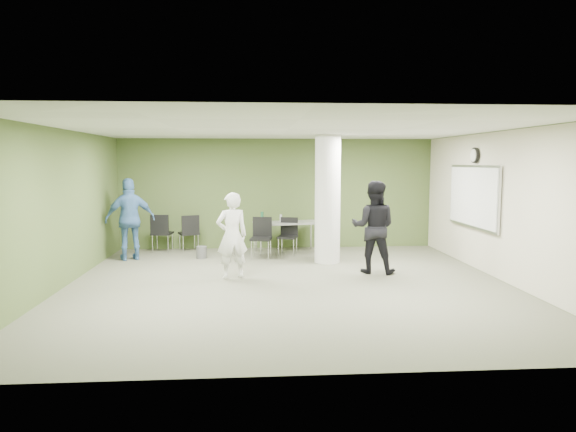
{
  "coord_description": "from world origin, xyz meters",
  "views": [
    {
      "loc": [
        -0.67,
        -9.12,
        2.23
      ],
      "look_at": [
        0.06,
        1.0,
        1.14
      ],
      "focal_mm": 32.0,
      "sensor_mm": 36.0,
      "label": 1
    }
  ],
  "objects": [
    {
      "name": "chair_table_right",
      "position": [
        0.21,
        3.02,
        0.51
      ],
      "size": [
        0.54,
        0.54,
        0.88
      ],
      "rotation": [
        0.0,
        0.0,
        -0.28
      ],
      "color": "black",
      "rests_on": "floor"
    },
    {
      "name": "wall_left",
      "position": [
        -4.0,
        0.0,
        1.4
      ],
      "size": [
        0.02,
        8.0,
        2.8
      ],
      "primitive_type": "cube",
      "color": "#4A5E2C",
      "rests_on": "floor"
    },
    {
      "name": "folding_table",
      "position": [
        0.17,
        3.3,
        0.7
      ],
      "size": [
        1.68,
        0.98,
        1.0
      ],
      "rotation": [
        0.0,
        0.0,
        0.19
      ],
      "color": "gray",
      "rests_on": "floor"
    },
    {
      "name": "man_black",
      "position": [
        1.76,
        0.87,
        0.92
      ],
      "size": [
        1.07,
        0.94,
        1.84
      ],
      "primitive_type": "imported",
      "rotation": [
        0.0,
        0.0,
        2.83
      ],
      "color": "black",
      "rests_on": "floor"
    },
    {
      "name": "chair_back_left",
      "position": [
        -2.88,
        3.52,
        0.55
      ],
      "size": [
        0.52,
        0.52,
        0.94
      ],
      "rotation": [
        0.0,
        0.0,
        3.03
      ],
      "color": "black",
      "rests_on": "floor"
    },
    {
      "name": "woman_white",
      "position": [
        -1.04,
        0.55,
        0.82
      ],
      "size": [
        0.69,
        0.55,
        1.65
      ],
      "primitive_type": "imported",
      "rotation": [
        0.0,
        0.0,
        3.43
      ],
      "color": "white",
      "rests_on": "floor"
    },
    {
      "name": "column",
      "position": [
        1.0,
        2.0,
        1.4
      ],
      "size": [
        0.56,
        0.56,
        2.8
      ],
      "primitive_type": "cylinder",
      "color": "silver",
      "rests_on": "floor"
    },
    {
      "name": "chair_table_left",
      "position": [
        -0.44,
        2.61,
        0.55
      ],
      "size": [
        0.54,
        0.54,
        0.94
      ],
      "rotation": [
        0.0,
        0.0,
        -0.16
      ],
      "color": "black",
      "rests_on": "floor"
    },
    {
      "name": "whiteboard",
      "position": [
        3.92,
        1.2,
        1.5
      ],
      "size": [
        0.05,
        2.3,
        1.3
      ],
      "color": "silver",
      "rests_on": "wall_right_cream"
    },
    {
      "name": "ceiling",
      "position": [
        0.0,
        0.0,
        2.8
      ],
      "size": [
        8.0,
        8.0,
        0.0
      ],
      "primitive_type": "plane",
      "rotation": [
        3.14,
        0.0,
        0.0
      ],
      "color": "white",
      "rests_on": "wall_back"
    },
    {
      "name": "floor",
      "position": [
        0.0,
        0.0,
        0.0
      ],
      "size": [
        8.0,
        8.0,
        0.0
      ],
      "primitive_type": "plane",
      "color": "#515240",
      "rests_on": "ground"
    },
    {
      "name": "wastebasket",
      "position": [
        -1.82,
        2.64,
        0.14
      ],
      "size": [
        0.24,
        0.24,
        0.28
      ],
      "primitive_type": "cylinder",
      "color": "#4C4C4C",
      "rests_on": "floor"
    },
    {
      "name": "wall_clock",
      "position": [
        3.92,
        1.2,
        2.35
      ],
      "size": [
        0.06,
        0.32,
        0.32
      ],
      "color": "black",
      "rests_on": "wall_right_cream"
    },
    {
      "name": "man_blue",
      "position": [
        -3.4,
        2.59,
        0.93
      ],
      "size": [
        1.18,
        0.81,
        1.85
      ],
      "primitive_type": "imported",
      "rotation": [
        0.0,
        0.0,
        3.51
      ],
      "color": "#406AA0",
      "rests_on": "floor"
    },
    {
      "name": "chair_back_right",
      "position": [
        -2.2,
        3.57,
        0.53
      ],
      "size": [
        0.58,
        0.58,
        0.91
      ],
      "rotation": [
        0.0,
        0.0,
        3.49
      ],
      "color": "black",
      "rests_on": "floor"
    },
    {
      "name": "wall_right_cream",
      "position": [
        4.0,
        0.0,
        1.4
      ],
      "size": [
        0.02,
        8.0,
        2.8
      ],
      "primitive_type": "cube",
      "color": "beige",
      "rests_on": "floor"
    },
    {
      "name": "wall_back",
      "position": [
        0.0,
        4.0,
        1.4
      ],
      "size": [
        8.0,
        2.8,
        0.02
      ],
      "primitive_type": "cube",
      "rotation": [
        1.57,
        0.0,
        0.0
      ],
      "color": "#4A5E2C",
      "rests_on": "floor"
    }
  ]
}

